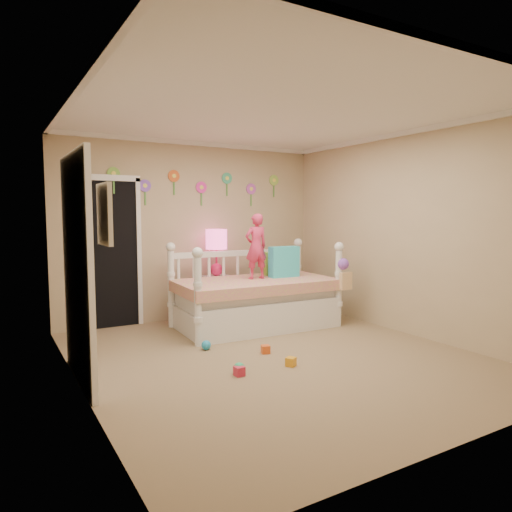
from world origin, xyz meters
TOP-DOWN VIEW (x-y plane):
  - floor at (0.00, 0.00)m, footprint 4.00×4.50m
  - ceiling at (0.00, 0.00)m, footprint 4.00×4.50m
  - back_wall at (0.00, 2.25)m, footprint 4.00×0.01m
  - left_wall at (-2.00, 0.00)m, footprint 0.01×4.50m
  - right_wall at (2.00, 0.00)m, footprint 0.01×4.50m
  - crown_molding at (0.00, 0.00)m, footprint 4.00×4.50m
  - daybed at (0.49, 1.28)m, footprint 2.23×1.27m
  - pillow_turquoise at (0.96, 1.28)m, footprint 0.44×0.17m
  - pillow_lime at (0.98, 1.55)m, footprint 0.36×0.15m
  - child at (0.52, 1.32)m, footprint 0.33×0.22m
  - nightstand at (0.25, 2.00)m, footprint 0.39×0.30m
  - table_lamp at (0.25, 2.00)m, footprint 0.31×0.31m
  - closet_doorway at (-1.25, 2.23)m, footprint 0.90×0.04m
  - flower_decals at (-0.09, 2.24)m, footprint 3.40×0.02m
  - mirror_closet at (-1.96, 0.30)m, footprint 0.07×1.30m
  - wall_picture at (-1.97, -0.90)m, footprint 0.05×0.34m
  - hanging_bag at (1.52, 0.66)m, footprint 0.20×0.16m
  - toy_scatter at (-0.28, 0.17)m, footprint 1.08×1.45m

SIDE VIEW (x-z plane):
  - floor at x=0.00m, z-range -0.01..0.01m
  - toy_scatter at x=-0.28m, z-range 0.00..0.11m
  - nightstand at x=0.25m, z-range 0.00..0.64m
  - daybed at x=0.49m, z-range 0.00..1.18m
  - hanging_bag at x=1.52m, z-range 0.54..0.90m
  - pillow_lime at x=0.98m, z-range 0.66..0.99m
  - pillow_turquoise at x=0.96m, z-range 0.66..1.09m
  - closet_doorway at x=-1.25m, z-range 0.00..2.07m
  - mirror_closet at x=-1.96m, z-range 0.00..2.10m
  - table_lamp at x=0.25m, z-range 0.75..1.44m
  - child at x=0.52m, z-range 0.66..1.55m
  - back_wall at x=0.00m, z-range 0.00..2.60m
  - left_wall at x=-2.00m, z-range 0.00..2.60m
  - right_wall at x=2.00m, z-range 0.00..2.60m
  - wall_picture at x=-1.97m, z-range 1.34..1.76m
  - flower_decals at x=-0.09m, z-range 1.69..2.19m
  - crown_molding at x=0.00m, z-range 2.54..2.60m
  - ceiling at x=0.00m, z-range 2.60..2.60m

